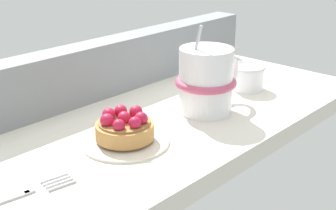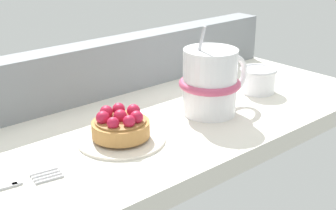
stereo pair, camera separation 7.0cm
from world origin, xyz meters
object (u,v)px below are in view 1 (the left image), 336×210
object	(u,v)px
dessert_plate	(125,140)
raspberry_tart	(124,127)
coffee_mug	(207,80)
sugar_bowl	(247,76)

from	to	relation	value
dessert_plate	raspberry_tart	xyz separation A→B (cm)	(0.01, 0.03, 2.04)
raspberry_tart	dessert_plate	bearing A→B (deg)	-109.30
raspberry_tart	coffee_mug	size ratio (longest dim) A/B	0.57
dessert_plate	sugar_bowl	world-z (taller)	sugar_bowl
dessert_plate	raspberry_tart	size ratio (longest dim) A/B	1.53
raspberry_tart	coffee_mug	world-z (taller)	coffee_mug
raspberry_tart	sugar_bowl	distance (cm)	30.12
raspberry_tart	coffee_mug	distance (cm)	16.99
coffee_mug	sugar_bowl	world-z (taller)	coffee_mug
dessert_plate	coffee_mug	world-z (taller)	coffee_mug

